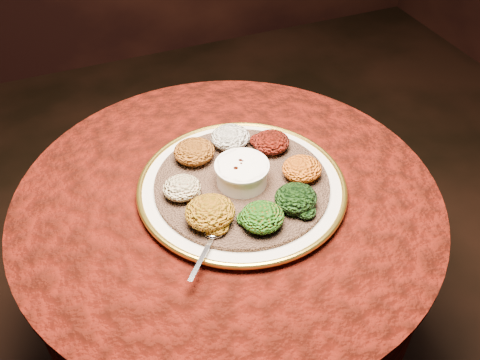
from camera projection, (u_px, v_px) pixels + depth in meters
name	position (u px, v px, depth m)	size (l,w,h in m)	color
table	(229.00, 248.00, 1.32)	(0.96, 0.96, 0.73)	black
platter	(242.00, 187.00, 1.20)	(0.52, 0.52, 0.02)	silver
injera	(242.00, 183.00, 1.19)	(0.39, 0.39, 0.01)	brown
stew_bowl	(242.00, 172.00, 1.17)	(0.12, 0.12, 0.05)	white
spoon	(213.00, 236.00, 1.06)	(0.11, 0.11, 0.01)	silver
portion_ayib	(230.00, 137.00, 1.27)	(0.09, 0.09, 0.05)	white
portion_kitfo	(271.00, 142.00, 1.26)	(0.09, 0.08, 0.04)	black
portion_tikil	(302.00, 169.00, 1.19)	(0.09, 0.09, 0.04)	#AA6C0E
portion_gomen	(296.00, 198.00, 1.12)	(0.09, 0.09, 0.04)	black
portion_mixveg	(262.00, 217.00, 1.08)	(0.09, 0.09, 0.04)	#AE330B
portion_kik	(210.00, 212.00, 1.08)	(0.10, 0.10, 0.05)	#A85F0E
portion_timatim	(182.00, 188.00, 1.14)	(0.08, 0.08, 0.04)	maroon
portion_shiro	(194.00, 151.00, 1.23)	(0.10, 0.09, 0.05)	#874710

